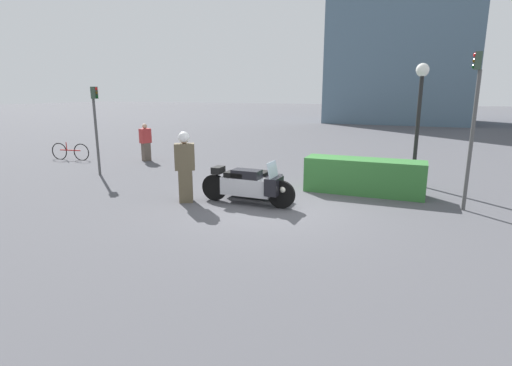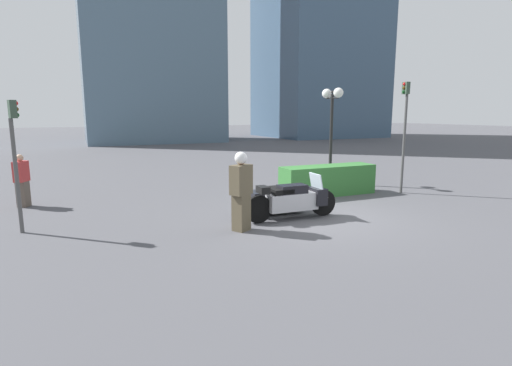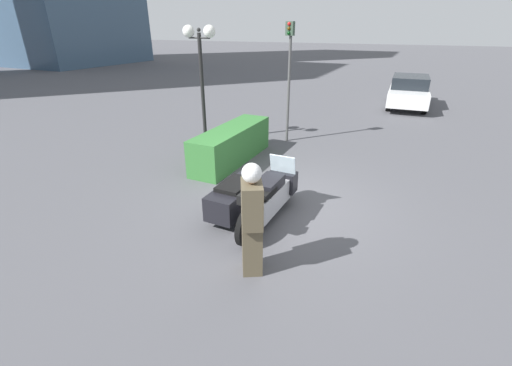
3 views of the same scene
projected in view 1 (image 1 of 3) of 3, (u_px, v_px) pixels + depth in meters
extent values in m
plane|color=#4C4C51|center=(272.00, 209.00, 10.08)|extent=(160.00, 160.00, 0.00)
cylinder|color=black|center=(281.00, 195.00, 10.04)|extent=(0.71, 0.11, 0.71)
cylinder|color=black|center=(215.00, 187.00, 10.78)|extent=(0.71, 0.11, 0.71)
cylinder|color=black|center=(251.00, 187.00, 11.12)|extent=(0.56, 0.11, 0.56)
cube|color=#B7B7BC|center=(247.00, 186.00, 10.38)|extent=(1.36, 0.46, 0.45)
cube|color=black|center=(247.00, 174.00, 10.31)|extent=(0.74, 0.42, 0.24)
cube|color=black|center=(236.00, 174.00, 10.43)|extent=(0.55, 0.42, 0.12)
cube|color=black|center=(274.00, 186.00, 10.07)|extent=(0.33, 0.59, 0.44)
cube|color=silver|center=(272.00, 170.00, 10.00)|extent=(0.12, 0.57, 0.40)
sphere|color=white|center=(283.00, 189.00, 9.99)|extent=(0.18, 0.18, 0.18)
cube|color=black|center=(253.00, 183.00, 11.07)|extent=(1.53, 0.63, 0.50)
sphere|color=black|center=(275.00, 184.00, 10.81)|extent=(0.47, 0.47, 0.47)
cube|color=black|center=(253.00, 172.00, 11.00)|extent=(0.85, 0.53, 0.09)
cube|color=black|center=(218.00, 170.00, 10.62)|extent=(0.25, 0.39, 0.18)
cube|color=brown|center=(186.00, 186.00, 10.61)|extent=(0.46, 0.45, 0.88)
cube|color=brown|center=(185.00, 157.00, 10.44)|extent=(0.60, 0.52, 0.69)
sphere|color=tan|center=(184.00, 139.00, 10.33)|extent=(0.24, 0.24, 0.24)
sphere|color=white|center=(184.00, 137.00, 10.32)|extent=(0.30, 0.30, 0.30)
cube|color=#337033|center=(364.00, 176.00, 11.49)|extent=(3.34, 0.89, 1.00)
cylinder|color=black|center=(417.00, 130.00, 12.33)|extent=(0.12, 0.12, 3.47)
cylinder|color=black|center=(422.00, 77.00, 11.98)|extent=(0.05, 0.77, 0.05)
sphere|color=white|center=(423.00, 71.00, 12.28)|extent=(0.37, 0.37, 0.37)
sphere|color=white|center=(423.00, 70.00, 11.59)|extent=(0.37, 0.37, 0.37)
sphere|color=black|center=(423.00, 69.00, 11.92)|extent=(0.12, 0.12, 0.12)
cylinder|color=#4C4C4C|center=(471.00, 143.00, 9.59)|extent=(0.09, 0.09, 3.38)
cube|color=#334738|center=(478.00, 61.00, 9.19)|extent=(0.18, 0.28, 0.40)
sphere|color=red|center=(476.00, 55.00, 9.19)|extent=(0.11, 0.11, 0.11)
sphere|color=#462D06|center=(475.00, 61.00, 9.22)|extent=(0.11, 0.11, 0.11)
sphere|color=#07350F|center=(474.00, 67.00, 9.25)|extent=(0.11, 0.11, 0.11)
cylinder|color=#4C4C4C|center=(97.00, 137.00, 13.88)|extent=(0.09, 0.09, 2.64)
cube|color=#334738|center=(94.00, 93.00, 13.53)|extent=(0.21, 0.29, 0.40)
sphere|color=red|center=(96.00, 89.00, 13.50)|extent=(0.11, 0.11, 0.11)
sphere|color=#462D06|center=(96.00, 93.00, 13.53)|extent=(0.11, 0.11, 0.11)
sphere|color=#07350F|center=(97.00, 97.00, 13.56)|extent=(0.11, 0.11, 0.11)
cube|color=brown|center=(146.00, 152.00, 16.91)|extent=(0.37, 0.39, 0.76)
cube|color=#B23333|center=(145.00, 136.00, 16.75)|extent=(0.43, 0.51, 0.60)
sphere|color=tan|center=(145.00, 126.00, 16.66)|extent=(0.21, 0.21, 0.21)
torus|color=black|center=(81.00, 152.00, 16.99)|extent=(0.74, 0.15, 0.74)
torus|color=black|center=(59.00, 151.00, 17.24)|extent=(0.74, 0.15, 0.74)
cylinder|color=#B21E1E|center=(70.00, 150.00, 17.10)|extent=(0.97, 0.20, 0.05)
cylinder|color=#B21E1E|center=(66.00, 146.00, 17.09)|extent=(0.04, 0.04, 0.35)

